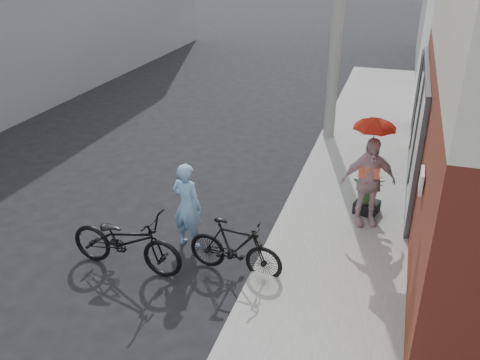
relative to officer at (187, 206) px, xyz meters
The scene contains 10 objects.
ground 0.92m from the officer, 35.32° to the right, with size 80.00×80.00×0.00m, color black.
sidewalk 3.12m from the officer, 34.23° to the left, with size 2.20×24.00×0.12m, color gray.
curb 2.29m from the officer, 51.66° to the left, with size 0.12×24.00×0.12m, color #9E9E99.
officer is the anchor object (origin of this frame).
bike_left 1.16m from the officer, 126.68° to the right, with size 0.67×1.93×1.02m, color black.
bike_right 1.17m from the officer, 26.95° to the right, with size 0.44×1.56×0.94m, color black.
kimono_woman 3.19m from the officer, 28.07° to the left, with size 0.97×0.40×1.65m, color beige.
parasol 3.44m from the officer, 28.07° to the left, with size 0.71×0.71×0.62m, color red.
planter 3.45m from the officer, 34.11° to the left, with size 0.41×0.41×0.22m, color black.
potted_plant 3.41m from the officer, 34.11° to the left, with size 0.57×0.50×0.64m, color #3E752E.
Camera 1 is at (2.70, -6.51, 4.86)m, focal length 38.00 mm.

